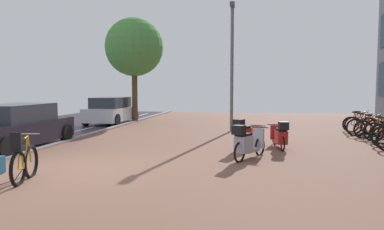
# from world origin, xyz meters

# --- Properties ---
(ground) EXTENTS (21.00, 40.00, 0.13)m
(ground) POSITION_xyz_m (1.43, 0.00, -0.02)
(ground) COLOR #281E2E
(bicycle_foreground) EXTENTS (0.57, 1.36, 1.10)m
(bicycle_foreground) POSITION_xyz_m (-0.55, -1.05, 0.39)
(bicycle_foreground) COLOR black
(bicycle_foreground) RESTS_ON ground
(bicycle_rack_06) EXTENTS (1.28, 0.65, 0.99)m
(bicycle_rack_06) POSITION_xyz_m (8.70, 5.96, 0.35)
(bicycle_rack_06) COLOR black
(bicycle_rack_06) RESTS_ON ground
(bicycle_rack_07) EXTENTS (1.32, 0.61, 1.00)m
(bicycle_rack_07) POSITION_xyz_m (8.57, 6.66, 0.35)
(bicycle_rack_07) COLOR black
(bicycle_rack_07) RESTS_ON ground
(bicycle_rack_08) EXTENTS (1.38, 0.52, 1.01)m
(bicycle_rack_08) POSITION_xyz_m (8.49, 7.36, 0.35)
(bicycle_rack_08) COLOR black
(bicycle_rack_08) RESTS_ON ground
(bicycle_rack_09) EXTENTS (1.27, 0.75, 1.03)m
(bicycle_rack_09) POSITION_xyz_m (8.55, 8.05, 0.36)
(bicycle_rack_09) COLOR black
(bicycle_rack_09) RESTS_ON ground
(bicycle_rack_10) EXTENTS (1.34, 0.47, 0.97)m
(bicycle_rack_10) POSITION_xyz_m (8.65, 8.75, 0.34)
(bicycle_rack_10) COLOR black
(bicycle_rack_10) RESTS_ON ground
(scooter_near) EXTENTS (0.59, 1.69, 0.93)m
(scooter_near) POSITION_xyz_m (4.96, 3.84, 0.42)
(scooter_near) COLOR black
(scooter_near) RESTS_ON ground
(scooter_mid) EXTENTS (0.96, 1.55, 0.99)m
(scooter_mid) POSITION_xyz_m (3.96, 2.00, 0.45)
(scooter_mid) COLOR black
(scooter_mid) RESTS_ON ground
(scooter_far) EXTENTS (1.01, 1.61, 1.00)m
(scooter_far) POSITION_xyz_m (3.88, 3.57, 0.44)
(scooter_far) COLOR black
(scooter_far) RESTS_ON ground
(parked_car_near) EXTENTS (1.79, 4.23, 1.40)m
(parked_car_near) POSITION_xyz_m (-3.28, 2.58, 0.67)
(parked_car_near) COLOR black
(parked_car_near) RESTS_ON ground
(parked_car_far) EXTENTS (1.84, 3.92, 1.40)m
(parked_car_far) POSITION_xyz_m (-3.41, 10.62, 0.68)
(parked_car_far) COLOR silver
(parked_car_far) RESTS_ON ground
(lamp_post) EXTENTS (0.20, 0.52, 5.57)m
(lamp_post) POSITION_xyz_m (3.18, 8.13, 3.10)
(lamp_post) COLOR slate
(lamp_post) RESTS_ON ground
(street_tree) EXTENTS (3.22, 3.22, 5.77)m
(street_tree) POSITION_xyz_m (-2.42, 11.56, 4.14)
(street_tree) COLOR brown
(street_tree) RESTS_ON ground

